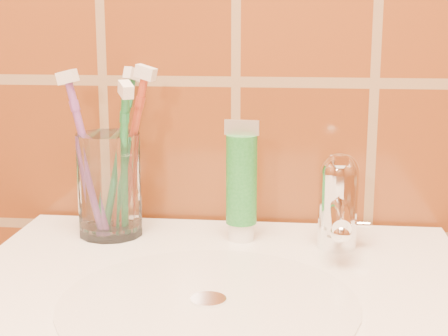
# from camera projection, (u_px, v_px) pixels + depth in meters

# --- Properties ---
(glass_tumbler) EXTENTS (0.10, 0.10, 0.13)m
(glass_tumbler) POSITION_uv_depth(u_px,v_px,m) (110.00, 185.00, 0.88)
(glass_tumbler) COLOR white
(glass_tumbler) RESTS_ON pedestal_sink
(toothpaste_tube) EXTENTS (0.04, 0.04, 0.15)m
(toothpaste_tube) POSITION_uv_depth(u_px,v_px,m) (241.00, 185.00, 0.86)
(toothpaste_tube) COLOR white
(toothpaste_tube) RESTS_ON pedestal_sink
(faucet) EXTENTS (0.05, 0.11, 0.12)m
(faucet) POSITION_uv_depth(u_px,v_px,m) (338.00, 198.00, 0.83)
(faucet) COLOR white
(faucet) RESTS_ON pedestal_sink
(toothbrush_0) EXTENTS (0.11, 0.10, 0.23)m
(toothbrush_0) POSITION_uv_depth(u_px,v_px,m) (130.00, 153.00, 0.87)
(toothbrush_0) COLOR #AF3D25
(toothbrush_0) RESTS_ON glass_tumbler
(toothbrush_1) EXTENTS (0.10, 0.09, 0.22)m
(toothbrush_1) POSITION_uv_depth(u_px,v_px,m) (87.00, 156.00, 0.87)
(toothbrush_1) COLOR #7E4595
(toothbrush_1) RESTS_ON glass_tumbler
(toothbrush_2) EXTENTS (0.12, 0.15, 0.23)m
(toothbrush_2) POSITION_uv_depth(u_px,v_px,m) (119.00, 151.00, 0.90)
(toothbrush_2) COLOR #1D6D3D
(toothbrush_2) RESTS_ON glass_tumbler
(toothbrush_3) EXTENTS (0.11, 0.13, 0.22)m
(toothbrush_3) POSITION_uv_depth(u_px,v_px,m) (123.00, 163.00, 0.85)
(toothbrush_3) COLOR #217D3D
(toothbrush_3) RESTS_ON glass_tumbler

